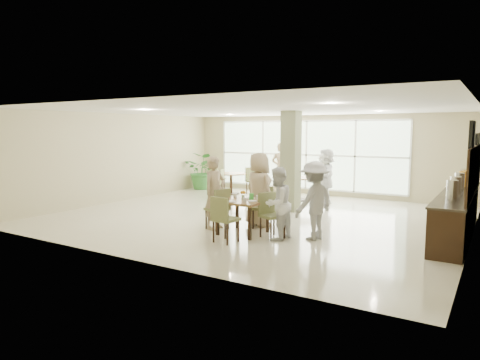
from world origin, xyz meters
The scene contains 23 objects.
ground centered at (0.00, 0.00, 0.00)m, with size 10.00×10.00×0.00m, color beige.
room_shell centered at (0.00, 0.00, 1.70)m, with size 10.00×10.00×10.00m.
window_bank centered at (-0.50, 4.46, 1.40)m, with size 7.00×0.04×7.00m.
column centered at (0.40, 1.20, 1.40)m, with size 0.45×0.45×2.80m, color #757954.
main_table centered at (0.67, -1.84, 0.66)m, with size 0.96×0.96×0.75m.
round_table_left centered at (-2.78, 3.05, 0.57)m, with size 1.09×1.09×0.75m.
round_table_right centered at (-0.15, 3.06, 0.57)m, with size 1.08×1.08×0.75m.
chairs_main_table centered at (0.70, -1.83, 0.47)m, with size 2.04×2.07×0.95m.
chairs_table_left centered at (-2.83, 3.00, 0.47)m, with size 2.15×1.81×0.95m.
chairs_table_right centered at (-0.17, 3.06, 0.47)m, with size 1.94×1.78×0.95m.
tabletop_clutter centered at (0.71, -1.83, 0.81)m, with size 0.72×0.80×0.21m.
buffet_counter centered at (4.70, 0.51, 0.55)m, with size 0.64×4.70×1.95m.
wall_tv centered at (4.94, -0.60, 2.15)m, with size 0.06×1.00×0.58m.
framed_art_a centered at (4.95, 1.00, 1.85)m, with size 0.05×0.55×0.70m.
framed_art_b centered at (4.95, 1.80, 1.85)m, with size 0.05×0.55×0.70m.
potted_plant centered at (-4.38, 3.52, 0.71)m, with size 1.28×1.28×1.42m, color #31712D.
teen_left centered at (-0.15, -1.75, 0.84)m, with size 0.61×0.40×1.68m, color tan.
teen_far centered at (0.60, -0.99, 0.88)m, with size 0.86×0.47×1.75m, color tan.
teen_right centered at (1.53, -1.89, 0.76)m, with size 0.74×0.57×1.52m, color white.
teen_standing centered at (2.17, -1.47, 0.82)m, with size 1.06×0.61×1.63m, color #9F9FA1.
adult_a centered at (-0.25, 2.28, 0.76)m, with size 0.89×0.51×1.52m, color #3969AC.
adult_b centered at (0.77, 3.03, 0.85)m, with size 1.58×0.68×1.70m, color white.
adult_standing centered at (-1.11, 3.69, 0.93)m, with size 0.68×0.44×1.86m, color tan.
Camera 1 is at (5.43, -9.74, 2.26)m, focal length 32.00 mm.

